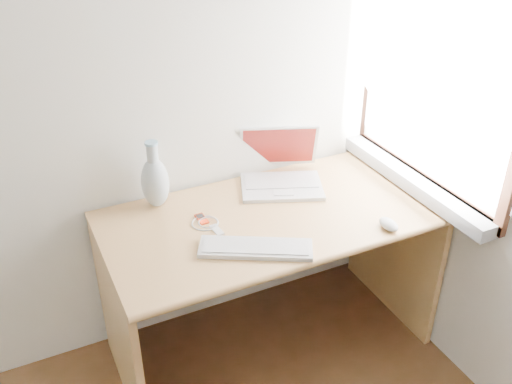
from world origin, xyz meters
name	(u,v)px	position (x,y,z in m)	size (l,w,h in m)	color
window	(432,74)	(1.72, 1.30, 1.28)	(0.11, 0.99, 1.10)	white
desk	(262,245)	(1.03, 1.46, 0.53)	(1.41, 0.71, 0.75)	tan
laptop	(277,173)	(1.17, 1.60, 0.80)	(0.43, 0.42, 0.25)	white
external_keyboard	(256,248)	(0.86, 1.18, 0.76)	(0.44, 0.32, 0.02)	white
mouse	(389,224)	(1.41, 1.08, 0.76)	(0.06, 0.10, 0.04)	white
ipod	(202,219)	(0.75, 1.47, 0.75)	(0.04, 0.08, 0.01)	red
cable_coil	(205,223)	(0.75, 1.43, 0.75)	(0.11, 0.11, 0.01)	white
remote	(217,230)	(0.78, 1.36, 0.75)	(0.03, 0.08, 0.01)	white
vase	(155,181)	(0.62, 1.65, 0.87)	(0.12, 0.12, 0.30)	silver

